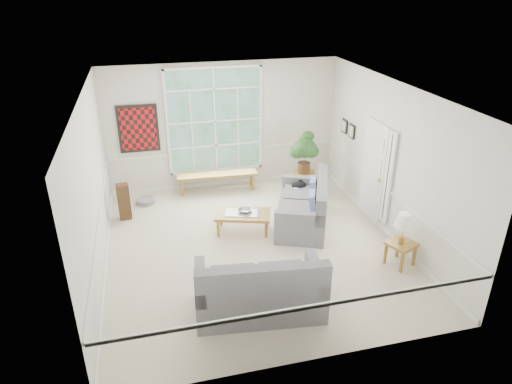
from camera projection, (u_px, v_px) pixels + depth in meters
floor at (254, 246)px, 8.81m from camera, size 5.50×6.00×0.01m
ceiling at (253, 91)px, 7.52m from camera, size 5.50×6.00×0.02m
wall_back at (223, 126)px, 10.79m from camera, size 5.50×0.02×3.00m
wall_front at (312, 269)px, 5.54m from camera, size 5.50×0.02×3.00m
wall_left at (93, 190)px, 7.56m from camera, size 0.02×6.00×3.00m
wall_right at (392, 161)px, 8.77m from camera, size 0.02×6.00×3.00m
window_back at (215, 121)px, 10.65m from camera, size 2.30×0.08×2.40m
entry_door at (373, 171)px, 9.48m from camera, size 0.08×0.90×2.10m
door_sidelight at (389, 178)px, 8.88m from camera, size 0.08×0.26×1.90m
wall_art at (138, 129)px, 10.28m from camera, size 0.90×0.06×1.10m
wall_frame_near at (351, 131)px, 10.27m from camera, size 0.04×0.26×0.32m
wall_frame_far at (344, 126)px, 10.62m from camera, size 0.04×0.26×0.32m
loveseat_right at (302, 202)px, 9.39m from camera, size 1.60×2.09×1.01m
loveseat_front at (259, 281)px, 6.92m from camera, size 2.04×1.23×1.05m
coffee_table at (243, 222)px, 9.24m from camera, size 1.23×0.90×0.41m
pewter_bowl at (245, 210)px, 9.19m from camera, size 0.46×0.46×0.08m
window_bench at (218, 182)px, 10.98m from camera, size 1.92×0.48×0.44m
end_table at (304, 182)px, 10.88m from camera, size 0.64×0.64×0.51m
houseplant at (304, 153)px, 10.57m from camera, size 0.66×0.66×1.00m
side_table at (400, 253)px, 8.16m from camera, size 0.58×0.58×0.45m
table_lamp at (403, 229)px, 7.92m from camera, size 0.40×0.40×0.58m
pet_bed at (146, 201)px, 10.43m from camera, size 0.49×0.49×0.13m
floor_speaker at (124, 202)px, 9.64m from camera, size 0.26×0.21×0.80m
cat at (299, 185)px, 9.95m from camera, size 0.40×0.33×0.16m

